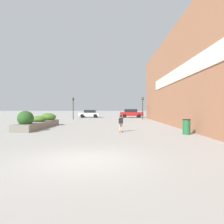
% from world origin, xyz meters
% --- Properties ---
extents(ground_plane, '(300.00, 300.00, 0.00)m').
position_xyz_m(ground_plane, '(0.00, 0.00, 0.00)').
color(ground_plane, gray).
extents(building_wall_right, '(0.67, 39.57, 9.76)m').
position_xyz_m(building_wall_right, '(7.21, 12.55, 4.88)').
color(building_wall_right, '#9E6647').
rests_on(building_wall_right, ground_plane).
extents(planter_box, '(1.60, 8.54, 1.60)m').
position_xyz_m(planter_box, '(-5.84, 12.47, 0.54)').
color(planter_box, slate).
rests_on(planter_box, ground_plane).
extents(skateboard, '(0.36, 0.79, 0.09)m').
position_xyz_m(skateboard, '(1.60, 9.08, 0.07)').
color(skateboard, olive).
rests_on(skateboard, ground_plane).
extents(skateboarder, '(1.11, 0.34, 1.21)m').
position_xyz_m(skateboarder, '(1.60, 9.08, 0.82)').
color(skateboarder, tan).
rests_on(skateboarder, skateboard).
extents(trash_bin, '(0.53, 0.53, 1.05)m').
position_xyz_m(trash_bin, '(6.05, 7.46, 0.53)').
color(trash_bin, '#1E5B33').
rests_on(trash_bin, ground_plane).
extents(car_leftmost, '(4.40, 2.01, 1.65)m').
position_xyz_m(car_leftmost, '(4.35, 34.79, 0.86)').
color(car_leftmost, maroon).
rests_on(car_leftmost, ground_plane).
extents(car_center_left, '(4.01, 1.93, 1.48)m').
position_xyz_m(car_center_left, '(-3.75, 34.66, 0.79)').
color(car_center_left, '#BCBCC1').
rests_on(car_center_left, ground_plane).
extents(car_center_right, '(4.77, 1.87, 1.48)m').
position_xyz_m(car_center_right, '(15.48, 33.52, 0.78)').
color(car_center_right, maroon).
rests_on(car_center_right, ground_plane).
extents(traffic_light_left, '(0.28, 0.30, 3.56)m').
position_xyz_m(traffic_light_left, '(-5.66, 28.06, 2.42)').
color(traffic_light_left, black).
rests_on(traffic_light_left, ground_plane).
extents(traffic_light_right, '(0.28, 0.30, 3.62)m').
position_xyz_m(traffic_light_right, '(5.70, 28.10, 2.46)').
color(traffic_light_right, black).
rests_on(traffic_light_right, ground_plane).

